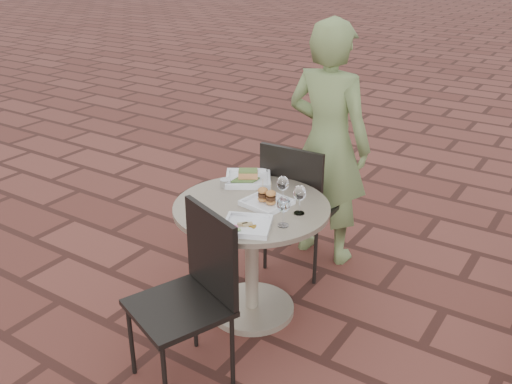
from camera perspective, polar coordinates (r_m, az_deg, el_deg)
The scene contains 13 objects.
ground at distance 3.44m, azimuth 0.35°, elevation -14.07°, with size 60.00×60.00×0.00m, color #582A22.
cafe_table at distance 3.37m, azimuth -0.43°, elevation -5.10°, with size 0.90×0.90×0.73m.
chair_far at distance 3.78m, azimuth 4.18°, elevation -0.59°, with size 0.46×0.46×0.93m.
chair_near at distance 2.89m, azimuth -6.21°, elevation -9.22°, with size 0.57×0.57×0.93m.
diner at distance 3.91m, azimuth 7.20°, elevation 4.76°, with size 0.61×0.40×1.69m, color #5C6C3B.
plate_salmon at distance 3.56m, azimuth -0.81°, elevation 1.41°, with size 0.38×0.38×0.08m.
plate_sliders at distance 3.25m, azimuth 1.09°, elevation -0.81°, with size 0.27×0.27×0.15m.
plate_tuna at distance 3.00m, azimuth -0.91°, elevation -3.35°, with size 0.32×0.32×0.03m.
wine_glass_right at distance 2.98m, azimuth 2.77°, elevation -1.33°, with size 0.07×0.07×0.17m.
wine_glass_mid at distance 3.24m, azimuth 2.70°, elevation 0.80°, with size 0.07×0.07×0.17m.
wine_glass_far at distance 3.12m, azimuth 4.40°, elevation -0.17°, with size 0.07×0.07×0.17m.
steel_ramekin at distance 3.48m, azimuth -3.07°, elevation 0.88°, with size 0.07×0.07×0.05m, color silver.
cutlery_set at distance 2.99m, azimuth 0.64°, elevation -3.77°, with size 0.08×0.17×0.00m, color silver, non-canonical shape.
Camera 1 is at (1.46, -2.27, 2.14)m, focal length 40.00 mm.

